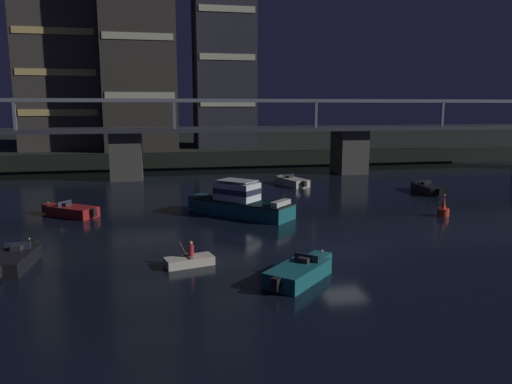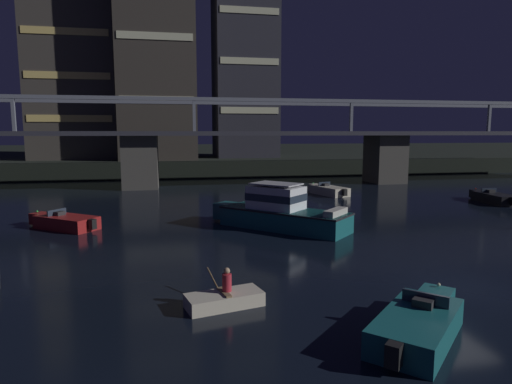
{
  "view_description": "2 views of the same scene",
  "coord_description": "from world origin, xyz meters",
  "px_view_note": "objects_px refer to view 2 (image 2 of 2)",
  "views": [
    {
      "loc": [
        -10.62,
        -25.9,
        8.53
      ],
      "look_at": [
        -2.87,
        11.78,
        1.79
      ],
      "focal_mm": 34.41,
      "sensor_mm": 36.0,
      "label": 1
    },
    {
      "loc": [
        -10.64,
        -14.53,
        5.92
      ],
      "look_at": [
        -4.54,
        17.66,
        1.46
      ],
      "focal_mm": 30.99,
      "sensor_mm": 36.0,
      "label": 2
    }
  ],
  "objects_px": {
    "tower_west_low": "(75,59)",
    "speedboat_mid_center": "(419,324)",
    "cabin_cruiser_near_left": "(280,211)",
    "speedboat_near_right": "(64,222)",
    "speedboat_mid_left": "(493,198)",
    "speedboat_mid_right": "(328,190)",
    "tower_central": "(244,42)",
    "river_bridge": "(269,147)",
    "dinghy_with_paddler": "(224,299)",
    "tower_west_tall": "(156,16)"
  },
  "relations": [
    {
      "from": "tower_west_low",
      "to": "speedboat_mid_right",
      "type": "xyz_separation_m",
      "value": [
        27.47,
        -27.52,
        -15.6
      ]
    },
    {
      "from": "speedboat_mid_right",
      "to": "river_bridge",
      "type": "bearing_deg",
      "value": 114.15
    },
    {
      "from": "cabin_cruiser_near_left",
      "to": "speedboat_near_right",
      "type": "xyz_separation_m",
      "value": [
        -13.11,
        2.33,
        -0.64
      ]
    },
    {
      "from": "speedboat_near_right",
      "to": "tower_central",
      "type": "bearing_deg",
      "value": 65.52
    },
    {
      "from": "speedboat_mid_center",
      "to": "speedboat_mid_right",
      "type": "height_order",
      "value": "same"
    },
    {
      "from": "river_bridge",
      "to": "speedboat_mid_center",
      "type": "height_order",
      "value": "river_bridge"
    },
    {
      "from": "speedboat_mid_center",
      "to": "dinghy_with_paddler",
      "type": "xyz_separation_m",
      "value": [
        -5.26,
        3.35,
        -0.14
      ]
    },
    {
      "from": "tower_west_low",
      "to": "speedboat_near_right",
      "type": "relative_size",
      "value": 5.98
    },
    {
      "from": "speedboat_mid_center",
      "to": "dinghy_with_paddler",
      "type": "relative_size",
      "value": 1.58
    },
    {
      "from": "speedboat_mid_center",
      "to": "dinghy_with_paddler",
      "type": "height_order",
      "value": "dinghy_with_paddler"
    },
    {
      "from": "river_bridge",
      "to": "tower_west_tall",
      "type": "bearing_deg",
      "value": 126.48
    },
    {
      "from": "tower_central",
      "to": "tower_west_tall",
      "type": "bearing_deg",
      "value": -170.5
    },
    {
      "from": "speedboat_near_right",
      "to": "speedboat_mid_center",
      "type": "bearing_deg",
      "value": -52.16
    },
    {
      "from": "tower_west_low",
      "to": "cabin_cruiser_near_left",
      "type": "height_order",
      "value": "tower_west_low"
    },
    {
      "from": "tower_west_tall",
      "to": "speedboat_near_right",
      "type": "distance_m",
      "value": 42.56
    },
    {
      "from": "cabin_cruiser_near_left",
      "to": "speedboat_mid_right",
      "type": "distance_m",
      "value": 15.7
    },
    {
      "from": "tower_west_low",
      "to": "speedboat_mid_center",
      "type": "relative_size",
      "value": 6.36
    },
    {
      "from": "river_bridge",
      "to": "cabin_cruiser_near_left",
      "type": "height_order",
      "value": "river_bridge"
    },
    {
      "from": "tower_central",
      "to": "speedboat_mid_center",
      "type": "height_order",
      "value": "tower_central"
    },
    {
      "from": "tower_west_tall",
      "to": "dinghy_with_paddler",
      "type": "distance_m",
      "value": 55.06
    },
    {
      "from": "speedboat_near_right",
      "to": "speedboat_mid_right",
      "type": "distance_m",
      "value": 23.92
    },
    {
      "from": "tower_west_low",
      "to": "tower_west_tall",
      "type": "distance_m",
      "value": 12.81
    },
    {
      "from": "dinghy_with_paddler",
      "to": "speedboat_mid_left",
      "type": "bearing_deg",
      "value": 35.92
    },
    {
      "from": "river_bridge",
      "to": "speedboat_mid_right",
      "type": "distance_m",
      "value": 10.2
    },
    {
      "from": "tower_west_low",
      "to": "speedboat_mid_center",
      "type": "bearing_deg",
      "value": -70.52
    },
    {
      "from": "river_bridge",
      "to": "speedboat_mid_center",
      "type": "distance_m",
      "value": 37.58
    },
    {
      "from": "speedboat_mid_right",
      "to": "dinghy_with_paddler",
      "type": "distance_m",
      "value": 28.32
    },
    {
      "from": "speedboat_mid_left",
      "to": "speedboat_mid_center",
      "type": "bearing_deg",
      "value": -132.58
    },
    {
      "from": "speedboat_mid_center",
      "to": "cabin_cruiser_near_left",
      "type": "bearing_deg",
      "value": 91.67
    },
    {
      "from": "tower_west_tall",
      "to": "cabin_cruiser_near_left",
      "type": "height_order",
      "value": "tower_west_tall"
    },
    {
      "from": "speedboat_near_right",
      "to": "speedboat_mid_right",
      "type": "bearing_deg",
      "value": 27.73
    },
    {
      "from": "speedboat_near_right",
      "to": "speedboat_mid_right",
      "type": "xyz_separation_m",
      "value": [
        21.17,
        11.13,
        0.0
      ]
    },
    {
      "from": "tower_west_low",
      "to": "speedboat_mid_right",
      "type": "bearing_deg",
      "value": -45.05
    },
    {
      "from": "tower_west_low",
      "to": "speedboat_mid_center",
      "type": "xyz_separation_m",
      "value": [
        19.84,
        -56.08,
        -15.6
      ]
    },
    {
      "from": "speedboat_near_right",
      "to": "speedboat_mid_right",
      "type": "height_order",
      "value": "same"
    },
    {
      "from": "speedboat_mid_right",
      "to": "tower_central",
      "type": "bearing_deg",
      "value": 97.47
    },
    {
      "from": "cabin_cruiser_near_left",
      "to": "speedboat_near_right",
      "type": "bearing_deg",
      "value": 169.91
    },
    {
      "from": "cabin_cruiser_near_left",
      "to": "speedboat_near_right",
      "type": "relative_size",
      "value": 1.7
    },
    {
      "from": "river_bridge",
      "to": "dinghy_with_paddler",
      "type": "height_order",
      "value": "river_bridge"
    },
    {
      "from": "tower_west_tall",
      "to": "speedboat_mid_left",
      "type": "bearing_deg",
      "value": -48.97
    },
    {
      "from": "river_bridge",
      "to": "speedboat_near_right",
      "type": "bearing_deg",
      "value": -131.21
    },
    {
      "from": "speedboat_near_right",
      "to": "speedboat_mid_left",
      "type": "xyz_separation_m",
      "value": [
        33.22,
        3.97,
        0.0
      ]
    },
    {
      "from": "dinghy_with_paddler",
      "to": "speedboat_near_right",
      "type": "bearing_deg",
      "value": 120.46
    },
    {
      "from": "tower_west_tall",
      "to": "speedboat_mid_left",
      "type": "height_order",
      "value": "tower_west_tall"
    },
    {
      "from": "tower_central",
      "to": "cabin_cruiser_near_left",
      "type": "relative_size",
      "value": 4.33
    },
    {
      "from": "tower_west_low",
      "to": "dinghy_with_paddler",
      "type": "xyz_separation_m",
      "value": [
        14.58,
        -52.74,
        -15.74
      ]
    },
    {
      "from": "river_bridge",
      "to": "tower_central",
      "type": "bearing_deg",
      "value": 89.19
    },
    {
      "from": "speedboat_mid_right",
      "to": "dinghy_with_paddler",
      "type": "bearing_deg",
      "value": -117.06
    },
    {
      "from": "river_bridge",
      "to": "dinghy_with_paddler",
      "type": "xyz_separation_m",
      "value": [
        -9.02,
        -33.85,
        -3.97
      ]
    },
    {
      "from": "speedboat_mid_center",
      "to": "river_bridge",
      "type": "bearing_deg",
      "value": 84.24
    }
  ]
}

